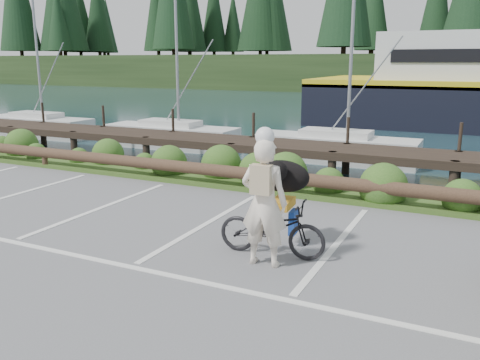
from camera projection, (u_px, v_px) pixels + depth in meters
name	position (u px, v px, depth m)	size (l,w,h in m)	color
ground	(146.00, 258.00, 8.19)	(72.00, 72.00, 0.00)	#5A5B5D
harbor_backdrop	(457.00, 82.00, 76.88)	(170.00, 160.00, 30.00)	#172F37
vegetation_strip	(271.00, 185.00, 12.83)	(34.00, 1.60, 0.10)	#3D5B21
log_rail	(260.00, 193.00, 12.23)	(32.00, 0.30, 0.60)	#443021
bicycle	(272.00, 228.00, 8.23)	(0.62, 1.78, 0.94)	black
cyclist	(264.00, 203.00, 7.73)	(0.73, 0.48, 2.00)	#F3E3CD
dog	(283.00, 176.00, 8.58)	(0.95, 0.46, 0.55)	black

